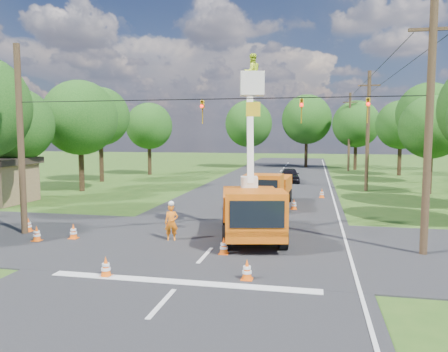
% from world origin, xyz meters
% --- Properties ---
extents(ground, '(140.00, 140.00, 0.00)m').
position_xyz_m(ground, '(0.00, 20.00, 0.00)').
color(ground, '#2D5218').
rests_on(ground, ground).
extents(road_main, '(12.00, 100.00, 0.06)m').
position_xyz_m(road_main, '(0.00, 20.00, 0.00)').
color(road_main, black).
rests_on(road_main, ground).
extents(road_cross, '(56.00, 10.00, 0.07)m').
position_xyz_m(road_cross, '(0.00, 2.00, 0.00)').
color(road_cross, black).
rests_on(road_cross, ground).
extents(stop_bar, '(9.00, 0.45, 0.02)m').
position_xyz_m(stop_bar, '(0.00, -3.20, 0.00)').
color(stop_bar, silver).
rests_on(stop_bar, ground).
extents(edge_line, '(0.12, 90.00, 0.02)m').
position_xyz_m(edge_line, '(5.60, 20.00, 0.00)').
color(edge_line, silver).
rests_on(edge_line, ground).
extents(bucket_truck, '(3.76, 7.06, 8.46)m').
position_xyz_m(bucket_truck, '(1.39, 3.26, 1.77)').
color(bucket_truck, '#E25B0F').
rests_on(bucket_truck, ground).
extents(second_truck, '(2.78, 6.35, 2.33)m').
position_xyz_m(second_truck, '(1.24, 12.24, 1.21)').
color(second_truck, '#E25B0F').
rests_on(second_truck, ground).
extents(ground_worker, '(0.69, 0.53, 1.68)m').
position_xyz_m(ground_worker, '(-2.10, 2.11, 0.84)').
color(ground_worker, '#E25413').
rests_on(ground_worker, ground).
extents(distant_car, '(2.18, 4.35, 1.42)m').
position_xyz_m(distant_car, '(1.83, 27.25, 0.71)').
color(distant_car, black).
rests_on(distant_car, ground).
extents(traffic_cone_0, '(0.38, 0.38, 0.71)m').
position_xyz_m(traffic_cone_0, '(-2.66, -3.12, 0.36)').
color(traffic_cone_0, '#FD5C0D').
rests_on(traffic_cone_0, ground).
extents(traffic_cone_1, '(0.38, 0.38, 0.71)m').
position_xyz_m(traffic_cone_1, '(2.05, -2.47, 0.36)').
color(traffic_cone_1, '#FD5C0D').
rests_on(traffic_cone_1, ground).
extents(traffic_cone_2, '(0.38, 0.38, 0.71)m').
position_xyz_m(traffic_cone_2, '(0.91, 7.86, 0.36)').
color(traffic_cone_2, '#FD5C0D').
rests_on(traffic_cone_2, ground).
extents(traffic_cone_3, '(0.38, 0.38, 0.71)m').
position_xyz_m(traffic_cone_3, '(2.94, 11.36, 0.36)').
color(traffic_cone_3, '#FD5C0D').
rests_on(traffic_cone_3, ground).
extents(traffic_cone_4, '(0.38, 0.38, 0.71)m').
position_xyz_m(traffic_cone_4, '(-6.61, 1.51, 0.36)').
color(traffic_cone_4, '#FD5C0D').
rests_on(traffic_cone_4, ground).
extents(traffic_cone_5, '(0.38, 0.38, 0.71)m').
position_xyz_m(traffic_cone_5, '(-7.97, 0.76, 0.36)').
color(traffic_cone_5, '#FD5C0D').
rests_on(traffic_cone_5, ground).
extents(traffic_cone_6, '(0.38, 0.38, 0.71)m').
position_xyz_m(traffic_cone_6, '(-9.57, 2.38, 0.36)').
color(traffic_cone_6, '#FD5C0D').
rests_on(traffic_cone_6, ground).
extents(traffic_cone_7, '(0.38, 0.38, 0.71)m').
position_xyz_m(traffic_cone_7, '(4.76, 16.92, 0.36)').
color(traffic_cone_7, '#FD5C0D').
rests_on(traffic_cone_7, ground).
extents(traffic_cone_8, '(0.38, 0.38, 0.71)m').
position_xyz_m(traffic_cone_8, '(0.67, 0.38, 0.36)').
color(traffic_cone_8, '#FD5C0D').
rests_on(traffic_cone_8, ground).
extents(pole_right_near, '(1.80, 0.30, 10.00)m').
position_xyz_m(pole_right_near, '(8.50, 2.00, 5.11)').
color(pole_right_near, '#4C3823').
rests_on(pole_right_near, ground).
extents(pole_right_mid, '(1.80, 0.30, 10.00)m').
position_xyz_m(pole_right_mid, '(8.50, 22.00, 5.11)').
color(pole_right_mid, '#4C3823').
rests_on(pole_right_mid, ground).
extents(pole_right_far, '(1.80, 0.30, 10.00)m').
position_xyz_m(pole_right_far, '(8.50, 42.00, 5.11)').
color(pole_right_far, '#4C3823').
rests_on(pole_right_far, ground).
extents(pole_left, '(0.30, 0.30, 9.00)m').
position_xyz_m(pole_left, '(-9.50, 2.00, 4.50)').
color(pole_left, '#4C3823').
rests_on(pole_left, ground).
extents(signal_span, '(18.00, 0.29, 1.07)m').
position_xyz_m(signal_span, '(2.23, 1.99, 5.88)').
color(signal_span, black).
rests_on(signal_span, ground).
extents(tree_left_c, '(5.20, 5.20, 8.06)m').
position_xyz_m(tree_left_c, '(-16.50, 11.00, 5.44)').
color(tree_left_c, '#382616').
rests_on(tree_left_c, ground).
extents(tree_left_d, '(6.20, 6.20, 9.24)m').
position_xyz_m(tree_left_d, '(-15.00, 17.00, 6.12)').
color(tree_left_d, '#382616').
rests_on(tree_left_d, ground).
extents(tree_left_e, '(5.80, 5.80, 9.41)m').
position_xyz_m(tree_left_e, '(-16.80, 24.00, 6.49)').
color(tree_left_e, '#382616').
rests_on(tree_left_e, ground).
extents(tree_left_f, '(5.40, 5.40, 8.40)m').
position_xyz_m(tree_left_f, '(-14.80, 32.00, 5.69)').
color(tree_left_f, '#382616').
rests_on(tree_left_f, ground).
extents(tree_right_c, '(5.00, 5.00, 7.83)m').
position_xyz_m(tree_right_c, '(13.20, 21.00, 5.31)').
color(tree_right_c, '#382616').
rests_on(tree_right_c, ground).
extents(tree_right_d, '(6.00, 6.00, 9.70)m').
position_xyz_m(tree_right_d, '(14.80, 29.00, 6.68)').
color(tree_right_d, '#382616').
rests_on(tree_right_d, ground).
extents(tree_right_e, '(5.60, 5.60, 8.63)m').
position_xyz_m(tree_right_e, '(13.80, 37.00, 5.81)').
color(tree_right_e, '#382616').
rests_on(tree_right_e, ground).
extents(tree_far_a, '(6.60, 6.60, 9.50)m').
position_xyz_m(tree_far_a, '(-5.00, 45.00, 6.19)').
color(tree_far_a, '#382616').
rests_on(tree_far_a, ground).
extents(tree_far_b, '(7.00, 7.00, 10.32)m').
position_xyz_m(tree_far_b, '(3.00, 47.00, 6.81)').
color(tree_far_b, '#382616').
rests_on(tree_far_b, ground).
extents(tree_far_c, '(6.20, 6.20, 9.18)m').
position_xyz_m(tree_far_c, '(9.50, 44.00, 6.06)').
color(tree_far_c, '#382616').
rests_on(tree_far_c, ground).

